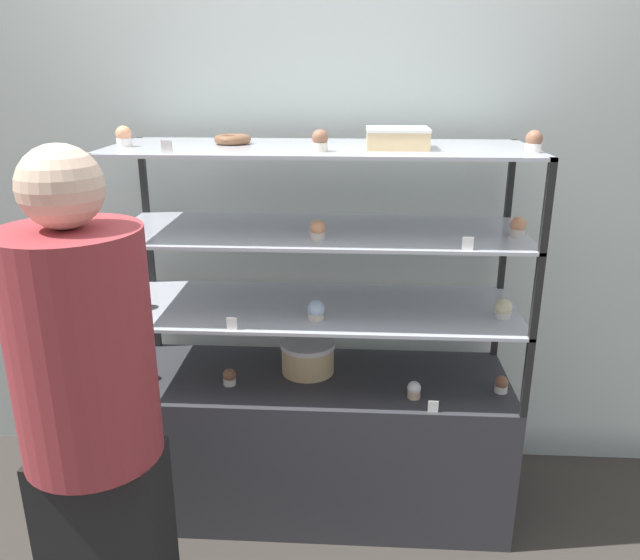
# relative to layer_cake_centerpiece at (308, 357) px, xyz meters

# --- Properties ---
(ground_plane) EXTENTS (20.00, 20.00, 0.00)m
(ground_plane) POSITION_rel_layer_cake_centerpiece_xyz_m (0.05, -0.04, -0.65)
(ground_plane) COLOR #38332D
(back_wall) EXTENTS (8.00, 0.05, 2.60)m
(back_wall) POSITION_rel_layer_cake_centerpiece_xyz_m (0.05, 0.37, 0.65)
(back_wall) COLOR #A8B2AD
(back_wall) RESTS_ON ground_plane
(display_base) EXTENTS (1.48, 0.53, 0.58)m
(display_base) POSITION_rel_layer_cake_centerpiece_xyz_m (0.05, -0.04, -0.36)
(display_base) COLOR #333338
(display_base) RESTS_ON ground_plane
(display_riser_lower) EXTENTS (1.48, 0.53, 0.30)m
(display_riser_lower) POSITION_rel_layer_cake_centerpiece_xyz_m (0.05, -0.04, 0.22)
(display_riser_lower) COLOR black
(display_riser_lower) RESTS_ON display_base
(display_riser_middle) EXTENTS (1.48, 0.53, 0.30)m
(display_riser_middle) POSITION_rel_layer_cake_centerpiece_xyz_m (0.05, -0.04, 0.52)
(display_riser_middle) COLOR black
(display_riser_middle) RESTS_ON display_riser_lower
(display_riser_upper) EXTENTS (1.48, 0.53, 0.30)m
(display_riser_upper) POSITION_rel_layer_cake_centerpiece_xyz_m (0.05, -0.04, 0.81)
(display_riser_upper) COLOR black
(display_riser_upper) RESTS_ON display_riser_middle
(layer_cake_centerpiece) EXTENTS (0.22, 0.22, 0.13)m
(layer_cake_centerpiece) POSITION_rel_layer_cake_centerpiece_xyz_m (0.00, 0.00, 0.00)
(layer_cake_centerpiece) COLOR #DBBC84
(layer_cake_centerpiece) RESTS_ON display_base
(sheet_cake_frosted) EXTENTS (0.21, 0.18, 0.07)m
(sheet_cake_frosted) POSITION_rel_layer_cake_centerpiece_xyz_m (0.32, -0.09, 0.86)
(sheet_cake_frosted) COLOR #DBBC84
(sheet_cake_frosted) RESTS_ON display_riser_upper
(cupcake_0) EXTENTS (0.05, 0.05, 0.07)m
(cupcake_0) POSITION_rel_layer_cake_centerpiece_xyz_m (-0.62, -0.10, -0.03)
(cupcake_0) COLOR beige
(cupcake_0) RESTS_ON display_base
(cupcake_1) EXTENTS (0.05, 0.05, 0.07)m
(cupcake_1) POSITION_rel_layer_cake_centerpiece_xyz_m (-0.29, -0.13, -0.03)
(cupcake_1) COLOR white
(cupcake_1) RESTS_ON display_base
(cupcake_2) EXTENTS (0.05, 0.05, 0.07)m
(cupcake_2) POSITION_rel_layer_cake_centerpiece_xyz_m (0.41, -0.19, -0.03)
(cupcake_2) COLOR #CCB28C
(cupcake_2) RESTS_ON display_base
(cupcake_3) EXTENTS (0.05, 0.05, 0.07)m
(cupcake_3) POSITION_rel_layer_cake_centerpiece_xyz_m (0.74, -0.12, -0.03)
(cupcake_3) COLOR white
(cupcake_3) RESTS_ON display_base
(price_tag_0) EXTENTS (0.04, 0.00, 0.04)m
(price_tag_0) POSITION_rel_layer_cake_centerpiece_xyz_m (0.47, -0.29, -0.04)
(price_tag_0) COLOR white
(price_tag_0) RESTS_ON display_base
(cupcake_4) EXTENTS (0.06, 0.06, 0.07)m
(cupcake_4) POSITION_rel_layer_cake_centerpiece_xyz_m (-0.61, -0.10, 0.27)
(cupcake_4) COLOR #CCB28C
(cupcake_4) RESTS_ON display_riser_lower
(cupcake_5) EXTENTS (0.06, 0.06, 0.07)m
(cupcake_5) POSITION_rel_layer_cake_centerpiece_xyz_m (0.05, -0.17, 0.27)
(cupcake_5) COLOR beige
(cupcake_5) RESTS_ON display_riser_lower
(cupcake_6) EXTENTS (0.06, 0.06, 0.07)m
(cupcake_6) POSITION_rel_layer_cake_centerpiece_xyz_m (0.72, -0.12, 0.27)
(cupcake_6) COLOR white
(cupcake_6) RESTS_ON display_riser_lower
(price_tag_1) EXTENTS (0.04, 0.00, 0.04)m
(price_tag_1) POSITION_rel_layer_cake_centerpiece_xyz_m (-0.24, -0.29, 0.26)
(price_tag_1) COLOR white
(price_tag_1) RESTS_ON display_riser_lower
(cupcake_7) EXTENTS (0.05, 0.05, 0.07)m
(cupcake_7) POSITION_rel_layer_cake_centerpiece_xyz_m (-0.62, -0.17, 0.56)
(cupcake_7) COLOR beige
(cupcake_7) RESTS_ON display_riser_middle
(cupcake_8) EXTENTS (0.05, 0.05, 0.07)m
(cupcake_8) POSITION_rel_layer_cake_centerpiece_xyz_m (0.05, -0.18, 0.56)
(cupcake_8) COLOR beige
(cupcake_8) RESTS_ON display_riser_middle
(cupcake_9) EXTENTS (0.05, 0.05, 0.07)m
(cupcake_9) POSITION_rel_layer_cake_centerpiece_xyz_m (0.75, -0.09, 0.56)
(cupcake_9) COLOR beige
(cupcake_9) RESTS_ON display_riser_middle
(price_tag_2) EXTENTS (0.04, 0.00, 0.04)m
(price_tag_2) POSITION_rel_layer_cake_centerpiece_xyz_m (0.54, -0.29, 0.55)
(price_tag_2) COLOR white
(price_tag_2) RESTS_ON display_riser_middle
(cupcake_10) EXTENTS (0.05, 0.05, 0.07)m
(cupcake_10) POSITION_rel_layer_cake_centerpiece_xyz_m (-0.63, -0.09, 0.86)
(cupcake_10) COLOR white
(cupcake_10) RESTS_ON display_riser_upper
(cupcake_11) EXTENTS (0.05, 0.05, 0.07)m
(cupcake_11) POSITION_rel_layer_cake_centerpiece_xyz_m (0.06, -0.18, 0.86)
(cupcake_11) COLOR beige
(cupcake_11) RESTS_ON display_riser_upper
(cupcake_12) EXTENTS (0.05, 0.05, 0.07)m
(cupcake_12) POSITION_rel_layer_cake_centerpiece_xyz_m (0.75, -0.17, 0.86)
(cupcake_12) COLOR white
(cupcake_12) RESTS_ON display_riser_upper
(price_tag_3) EXTENTS (0.04, 0.00, 0.04)m
(price_tag_3) POSITION_rel_layer_cake_centerpiece_xyz_m (-0.42, -0.29, 0.85)
(price_tag_3) COLOR white
(price_tag_3) RESTS_ON display_riser_upper
(donut_glazed) EXTENTS (0.13, 0.13, 0.03)m
(donut_glazed) POSITION_rel_layer_cake_centerpiece_xyz_m (-0.27, 0.01, 0.85)
(donut_glazed) COLOR brown
(donut_glazed) RESTS_ON display_riser_upper
(customer_figure) EXTENTS (0.37, 0.37, 1.57)m
(customer_figure) POSITION_rel_layer_cake_centerpiece_xyz_m (-0.52, -0.81, 0.19)
(customer_figure) COLOR black
(customer_figure) RESTS_ON ground_plane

